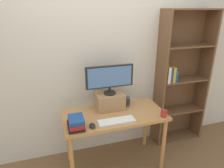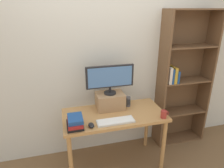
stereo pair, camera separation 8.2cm
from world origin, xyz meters
name	(u,v)px [view 1 (the left image)]	position (x,y,z in m)	size (l,w,h in m)	color
ground_plane	(114,163)	(0.00, 0.00, 0.00)	(12.00, 12.00, 0.00)	brown
back_wall	(104,63)	(0.00, 0.46, 1.30)	(7.00, 0.08, 2.60)	silver
desk	(114,121)	(0.00, 0.00, 0.67)	(1.24, 0.61, 0.77)	#B7844C
bookshelf_unit	(180,79)	(1.12, 0.31, 1.00)	(0.76, 0.28, 1.98)	brown
riser_box	(110,101)	(-0.01, 0.17, 0.87)	(0.35, 0.26, 0.20)	#A87F56
computer_monitor	(110,78)	(-0.01, 0.16, 1.18)	(0.60, 0.16, 0.37)	black
keyboard	(116,121)	(-0.04, -0.19, 0.78)	(0.43, 0.14, 0.02)	silver
computer_mouse	(92,126)	(-0.32, -0.21, 0.79)	(0.06, 0.10, 0.04)	black
book_stack	(76,123)	(-0.49, -0.17, 0.83)	(0.18, 0.25, 0.12)	black
coffee_mug	(164,113)	(0.54, -0.24, 0.82)	(0.10, 0.07, 0.09)	#9E2D28
desk_speaker	(127,101)	(0.23, 0.16, 0.84)	(0.07, 0.07, 0.13)	#4C4C51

